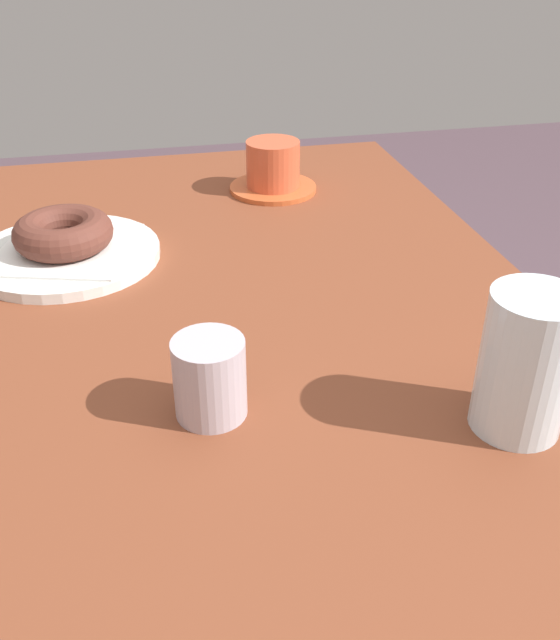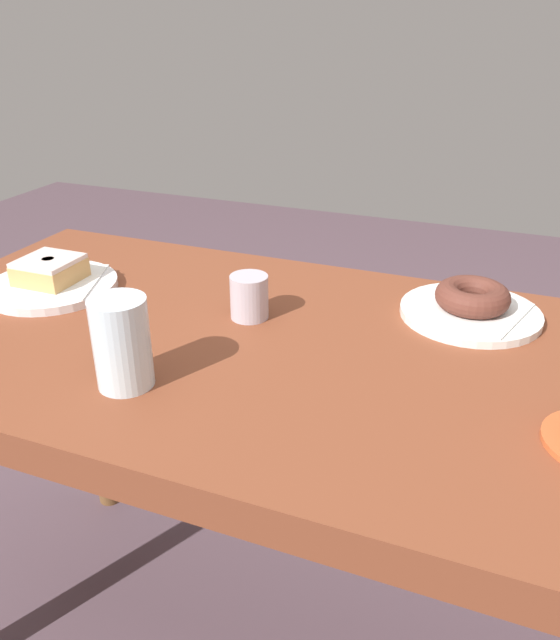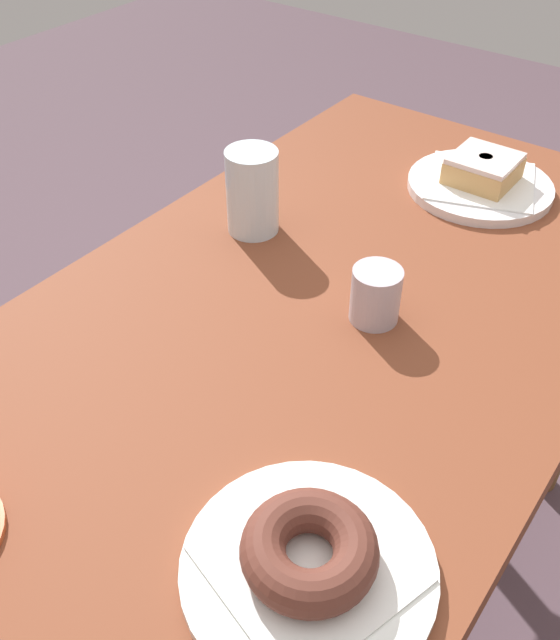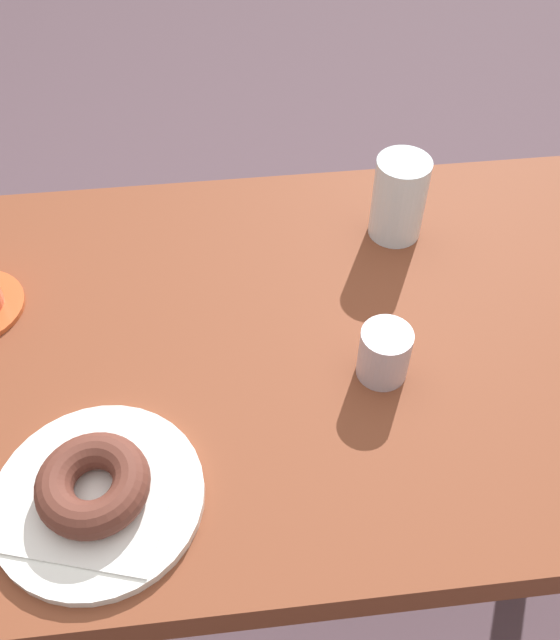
# 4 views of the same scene
# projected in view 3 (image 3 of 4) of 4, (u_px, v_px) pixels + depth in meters

# --- Properties ---
(ground_plane) EXTENTS (6.00, 6.00, 0.00)m
(ground_plane) POSITION_uv_depth(u_px,v_px,m) (294.00, 616.00, 1.32)
(ground_plane) COLOR #543F48
(table) EXTENTS (1.27, 0.65, 0.72)m
(table) POSITION_uv_depth(u_px,v_px,m) (300.00, 376.00, 0.91)
(table) COLOR brown
(table) RESTS_ON ground_plane
(plate_chocolate_ring) EXTENTS (0.22, 0.22, 0.01)m
(plate_chocolate_ring) POSITION_uv_depth(u_px,v_px,m) (308.00, 569.00, 0.60)
(plate_chocolate_ring) COLOR white
(plate_chocolate_ring) RESTS_ON table
(napkin_chocolate_ring) EXTENTS (0.19, 0.19, 0.00)m
(napkin_chocolate_ring) POSITION_uv_depth(u_px,v_px,m) (309.00, 564.00, 0.60)
(napkin_chocolate_ring) COLOR white
(napkin_chocolate_ring) RESTS_ON plate_chocolate_ring
(donut_chocolate_ring) EXTENTS (0.12, 0.12, 0.04)m
(donut_chocolate_ring) POSITION_uv_depth(u_px,v_px,m) (309.00, 550.00, 0.59)
(donut_chocolate_ring) COLOR #592D22
(donut_chocolate_ring) RESTS_ON napkin_chocolate_ring
(plate_glazed_square) EXTENTS (0.22, 0.22, 0.01)m
(plate_glazed_square) POSITION_uv_depth(u_px,v_px,m) (480.00, 186.00, 1.10)
(plate_glazed_square) COLOR white
(plate_glazed_square) RESTS_ON table
(napkin_glazed_square) EXTENTS (0.20, 0.20, 0.00)m
(napkin_glazed_square) POSITION_uv_depth(u_px,v_px,m) (481.00, 181.00, 1.09)
(napkin_glazed_square) COLOR white
(napkin_glazed_square) RESTS_ON plate_glazed_square
(donut_glazed_square) EXTENTS (0.10, 0.10, 0.04)m
(donut_glazed_square) POSITION_uv_depth(u_px,v_px,m) (483.00, 168.00, 1.08)
(donut_glazed_square) COLOR tan
(donut_glazed_square) RESTS_ON napkin_glazed_square
(water_glass) EXTENTS (0.07, 0.07, 0.12)m
(water_glass) POSITION_uv_depth(u_px,v_px,m) (252.00, 192.00, 0.98)
(water_glass) COLOR silver
(water_glass) RESTS_ON table
(sugar_jar) EXTENTS (0.06, 0.06, 0.07)m
(sugar_jar) POSITION_uv_depth(u_px,v_px,m) (376.00, 295.00, 0.85)
(sugar_jar) COLOR #B9AFBC
(sugar_jar) RESTS_ON table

